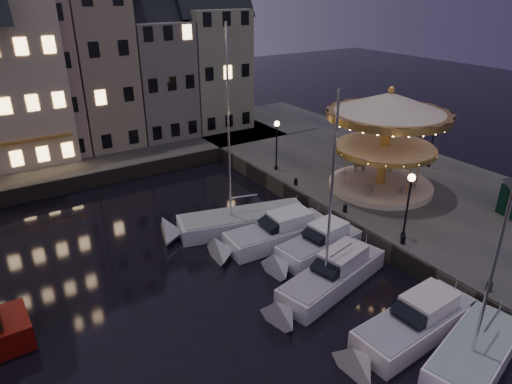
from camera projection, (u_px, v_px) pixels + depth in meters
ground at (322, 303)px, 24.15m from camera, size 160.00×160.00×0.00m
quay_east at (410, 193)px, 35.39m from camera, size 16.00×56.00×1.30m
quay_north at (54, 163)px, 41.38m from camera, size 44.00×12.00×1.30m
quaywall_e at (333, 219)px, 31.44m from camera, size 0.15×44.00×1.30m
quaywall_n at (94, 180)px, 37.77m from camera, size 48.00×0.15×1.30m
streetlamp_b at (409, 197)px, 26.82m from camera, size 0.44×0.44×4.17m
streetlamp_c at (277, 138)px, 37.16m from camera, size 0.44×0.44×4.17m
streetlamp_d at (433, 136)px, 37.76m from camera, size 0.44×0.44×4.17m
bollard_a at (489, 285)px, 22.92m from camera, size 0.30×0.30×0.57m
bollard_b at (403, 239)px, 27.14m from camera, size 0.30×0.30×0.57m
bollard_c at (345, 208)px, 30.96m from camera, size 0.30×0.30×0.57m
bollard_d at (296, 181)px, 35.18m from camera, size 0.30×0.30×0.57m
townhouse_nc at (32, 69)px, 39.56m from camera, size 6.82×8.00×14.80m
townhouse_nd at (98, 58)px, 42.19m from camera, size 5.50×8.00×15.80m
townhouse_ne at (155, 69)px, 45.50m from camera, size 6.16×8.00×12.80m
townhouse_nf at (209, 59)px, 48.28m from camera, size 6.82×8.00×13.80m
motorboat_a at (470, 361)px, 19.73m from camera, size 7.31×3.93×12.11m
motorboat_b at (410, 327)px, 21.56m from camera, size 7.96×2.70×2.15m
motorboat_c at (328, 279)px, 25.04m from camera, size 8.48×3.93×11.25m
motorboat_d at (315, 247)px, 28.12m from camera, size 6.84×2.91×2.15m
motorboat_e at (273, 235)px, 29.54m from camera, size 8.17×2.68×2.15m
motorboat_f at (235, 222)px, 31.31m from camera, size 9.93×4.85×13.21m
carousel at (388, 123)px, 32.61m from camera, size 8.85×8.85×7.74m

